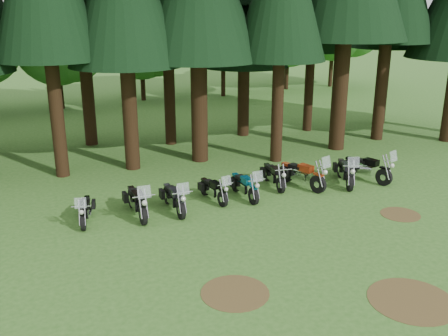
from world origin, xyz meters
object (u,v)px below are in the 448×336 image
Objects in this scene: motorcycle_6 at (302,175)px; motorcycle_8 at (367,169)px; motorcycle_1 at (137,203)px; motorcycle_3 at (214,190)px; motorcycle_5 at (274,176)px; motorcycle_2 at (174,199)px; motorcycle_0 at (85,211)px; motorcycle_7 at (345,172)px; motorcycle_4 at (245,186)px.

motorcycle_6 is 1.02× the size of motorcycle_8.
motorcycle_1 reaches higher than motorcycle_3.
motorcycle_5 is (5.87, 0.90, -0.05)m from motorcycle_1.
motorcycle_2 reaches higher than motorcycle_5.
motorcycle_0 is at bearing 173.85° from motorcycle_3.
motorcycle_0 is 0.85× the size of motorcycle_7.
motorcycle_7 is 0.96× the size of motorcycle_8.
motorcycle_2 is 0.92× the size of motorcycle_6.
motorcycle_3 is 6.88m from motorcycle_8.
motorcycle_6 is (8.66, 0.25, 0.11)m from motorcycle_0.
motorcycle_7 is (10.54, -0.08, 0.09)m from motorcycle_0.
motorcycle_8 is (6.87, -0.24, 0.09)m from motorcycle_3.
motorcycle_1 is at bearing -165.27° from motorcycle_5.
motorcycle_3 is at bearing -160.82° from motorcycle_7.
motorcycle_6 is at bearing 14.72° from motorcycle_0.
motorcycle_7 is at bearing -11.41° from motorcycle_3.
motorcycle_3 is (1.68, 0.42, -0.05)m from motorcycle_2.
motorcycle_5 is at bearing 149.43° from motorcycle_8.
motorcycle_1 is at bearing -157.63° from motorcycle_7.
motorcycle_4 is at bearing -150.39° from motorcycle_5.
motorcycle_1 is 0.98× the size of motorcycle_8.
motorcycle_0 is 0.98× the size of motorcycle_3.
motorcycle_3 is 5.77m from motorcycle_7.
motorcycle_0 is at bearing 174.44° from motorcycle_1.
motorcycle_4 is at bearing 165.67° from motorcycle_6.
motorcycle_0 is 6.00m from motorcycle_4.
motorcycle_8 is (1.11, 0.04, 0.01)m from motorcycle_7.
motorcycle_6 reaches higher than motorcycle_4.
motorcycle_1 is 9.88m from motorcycle_8.
motorcycle_7 is at bearing -10.13° from motorcycle_5.
motorcycle_2 is (1.33, -0.08, -0.03)m from motorcycle_1.
motorcycle_0 is at bearing 177.87° from motorcycle_4.
motorcycle_8 is (8.56, 0.17, 0.04)m from motorcycle_2.
motorcycle_6 reaches higher than motorcycle_7.
motorcycle_2 is 1.11× the size of motorcycle_3.
motorcycle_2 is 8.56m from motorcycle_8.
motorcycle_4 is at bearing 13.55° from motorcycle_0.
motorcycle_5 is at bearing 7.55° from motorcycle_1.
motorcycle_1 is 4.24m from motorcycle_4.
motorcycle_5 is at bearing 20.99° from motorcycle_4.
motorcycle_8 reaches higher than motorcycle_5.
motorcycle_8 reaches higher than motorcycle_2.
motorcycle_7 is at bearing -0.79° from motorcycle_1.
motorcycle_4 is 1.02× the size of motorcycle_5.
motorcycle_1 is at bearing 177.86° from motorcycle_3.
motorcycle_4 is at bearing -159.62° from motorcycle_7.
motorcycle_8 reaches higher than motorcycle_4.
motorcycle_4 reaches higher than motorcycle_0.
motorcycle_6 is at bearing -167.82° from motorcycle_7.
motorcycle_6 is 3.01m from motorcycle_8.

